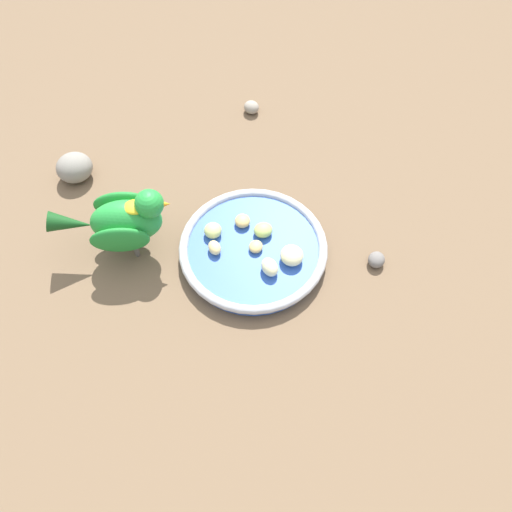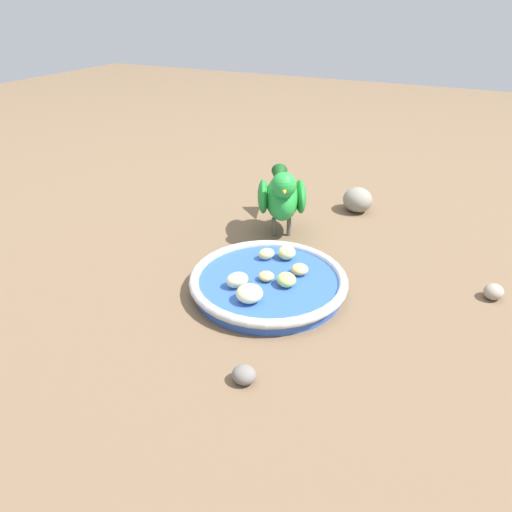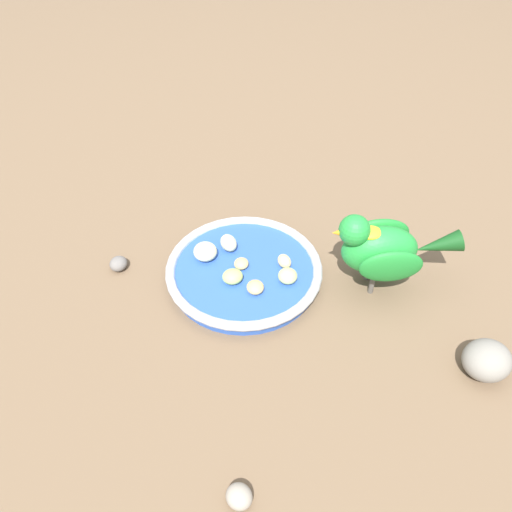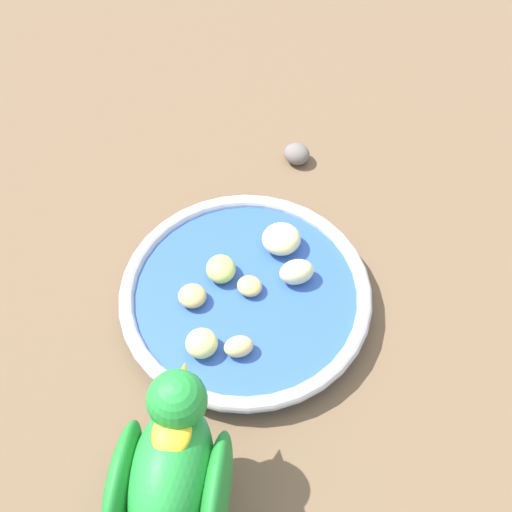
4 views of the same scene
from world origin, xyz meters
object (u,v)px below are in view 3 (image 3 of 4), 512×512
(apple_piece_3, at_px, (288,276))
(pebble_0, at_px, (239,496))
(apple_piece_0, at_px, (243,264))
(pebble_1, at_px, (118,264))
(apple_piece_4, at_px, (284,261))
(apple_piece_6, at_px, (205,251))
(parrot, at_px, (382,248))
(rock_large, at_px, (487,360))
(apple_piece_1, at_px, (233,277))
(apple_piece_5, at_px, (229,243))
(feeding_bowl, at_px, (244,271))
(apple_piece_2, at_px, (255,287))

(apple_piece_3, height_order, pebble_0, apple_piece_3)
(apple_piece_0, height_order, pebble_1, apple_piece_0)
(apple_piece_0, relative_size, apple_piece_4, 0.91)
(apple_piece_0, height_order, apple_piece_4, apple_piece_4)
(apple_piece_6, height_order, parrot, parrot)
(parrot, xyz_separation_m, rock_large, (0.10, 0.17, -0.05))
(apple_piece_6, xyz_separation_m, pebble_1, (0.06, -0.13, -0.02))
(pebble_1, bearing_deg, apple_piece_1, 97.51)
(apple_piece_1, distance_m, apple_piece_6, 0.07)
(apple_piece_3, bearing_deg, apple_piece_4, -151.74)
(apple_piece_1, bearing_deg, apple_piece_5, -150.38)
(feeding_bowl, relative_size, apple_piece_3, 8.28)
(pebble_0, bearing_deg, parrot, 170.12)
(pebble_0, bearing_deg, apple_piece_3, -169.89)
(apple_piece_2, bearing_deg, apple_piece_1, -98.96)
(parrot, distance_m, pebble_0, 0.39)
(rock_large, xyz_separation_m, pebble_1, (0.02, -0.55, -0.01))
(apple_piece_4, xyz_separation_m, apple_piece_6, (0.03, -0.12, 0.00))
(apple_piece_0, relative_size, rock_large, 0.38)
(rock_large, relative_size, pebble_1, 2.17)
(apple_piece_4, bearing_deg, pebble_0, 11.80)
(feeding_bowl, bearing_deg, rock_large, 83.50)
(feeding_bowl, xyz_separation_m, apple_piece_0, (-0.00, -0.00, 0.01))
(apple_piece_1, height_order, apple_piece_4, apple_piece_1)
(apple_piece_2, distance_m, parrot, 0.19)
(feeding_bowl, distance_m, apple_piece_3, 0.07)
(apple_piece_1, bearing_deg, apple_piece_4, 135.47)
(apple_piece_2, bearing_deg, pebble_1, -85.24)
(apple_piece_3, xyz_separation_m, pebble_0, (0.31, 0.06, -0.02))
(apple_piece_1, distance_m, apple_piece_5, 0.07)
(feeding_bowl, distance_m, apple_piece_6, 0.07)
(apple_piece_1, xyz_separation_m, apple_piece_5, (-0.06, -0.04, 0.00))
(parrot, bearing_deg, apple_piece_4, -12.49)
(pebble_0, height_order, pebble_1, pebble_0)
(feeding_bowl, relative_size, apple_piece_6, 6.30)
(parrot, relative_size, pebble_1, 6.30)
(feeding_bowl, relative_size, apple_piece_4, 9.03)
(feeding_bowl, distance_m, pebble_1, 0.20)
(parrot, bearing_deg, apple_piece_5, -18.67)
(apple_piece_2, distance_m, apple_piece_4, 0.07)
(apple_piece_2, distance_m, rock_large, 0.32)
(apple_piece_6, distance_m, pebble_0, 0.37)
(apple_piece_4, height_order, apple_piece_5, apple_piece_5)
(apple_piece_6, bearing_deg, apple_piece_1, 63.09)
(apple_piece_2, relative_size, apple_piece_5, 0.80)
(apple_piece_0, bearing_deg, apple_piece_1, -2.72)
(apple_piece_3, distance_m, rock_large, 0.29)
(apple_piece_4, xyz_separation_m, apple_piece_5, (-0.00, -0.10, 0.00))
(apple_piece_1, relative_size, pebble_1, 1.06)
(apple_piece_1, distance_m, apple_piece_4, 0.08)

